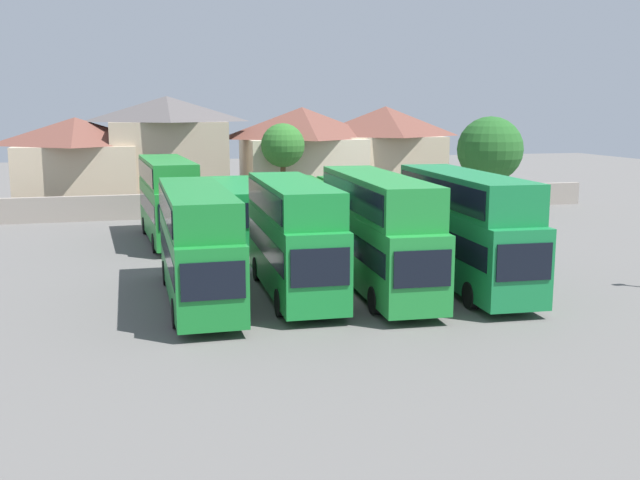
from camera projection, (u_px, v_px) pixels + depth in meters
name	position (u px, v px, depth m)	size (l,w,h in m)	color
ground	(264.00, 229.00, 49.39)	(140.00, 140.00, 0.00)	#605E5B
depot_boundary_wall	(249.00, 203.00, 55.52)	(56.00, 0.50, 1.80)	gray
bus_1	(197.00, 239.00, 30.39)	(2.63, 11.25, 4.72)	#1A7E2F
bus_2	(293.00, 232.00, 31.46)	(2.79, 10.24, 4.90)	#198635
bus_3	(377.00, 226.00, 32.29)	(3.06, 11.85, 5.08)	#218A36
bus_4	(464.00, 224.00, 32.93)	(3.08, 11.46, 5.12)	#197E3F
bus_5	(168.00, 196.00, 44.22)	(3.15, 10.81, 4.96)	#218731
bus_6	(242.00, 207.00, 45.35)	(2.71, 11.29, 3.41)	#178A3A
bus_7	(308.00, 206.00, 46.30)	(3.12, 11.47, 3.34)	#1E812E
bus_8	(362.00, 205.00, 46.96)	(3.18, 11.25, 3.29)	#1D8D32
house_terrace_left	(77.00, 163.00, 58.17)	(9.42, 8.02, 7.25)	#C6B293
house_terrace_centre	(168.00, 151.00, 60.05)	(9.51, 7.32, 8.92)	tan
house_terrace_right	(302.00, 154.00, 63.47)	(10.29, 8.03, 8.05)	beige
house_terrace_far_right	(385.00, 152.00, 65.75)	(10.01, 6.73, 8.12)	#C6B293
tree_left_of_lot	(490.00, 150.00, 57.51)	(5.12, 5.12, 7.35)	brown
tree_behind_wall	(283.00, 146.00, 57.95)	(3.44, 3.44, 6.80)	brown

